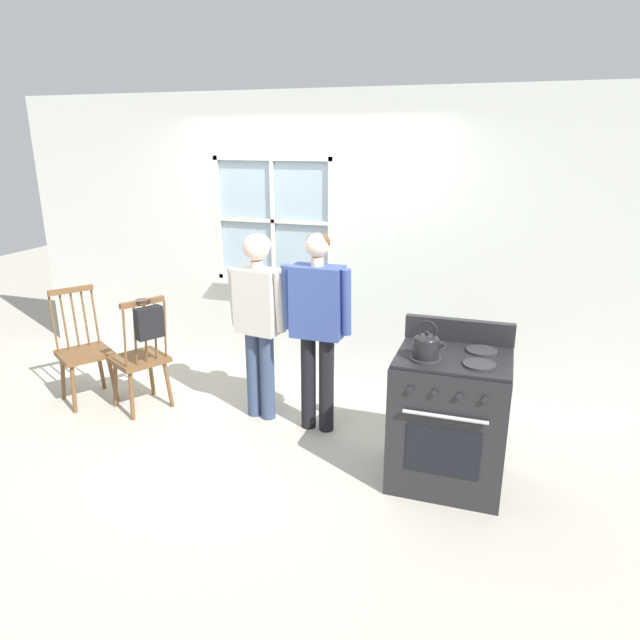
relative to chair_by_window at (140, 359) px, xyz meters
The scene contains 10 objects.
ground_plane 1.25m from the chair_by_window, ahead, with size 16.00×16.00×0.00m, color #B2AD9E.
wall_back 1.95m from the chair_by_window, 47.27° to the left, with size 6.40×0.16×2.70m.
chair_by_window is the anchor object (origin of this frame).
chair_near_wall 0.58m from the chair_by_window, behind, with size 0.56×0.57×1.02m.
person_elderly_left 1.18m from the chair_by_window, ahead, with size 0.52×0.26×1.57m.
person_teen_center 1.66m from the chair_by_window, ahead, with size 0.55×0.21×1.61m.
stove 2.67m from the chair_by_window, ahead, with size 0.74×0.68×1.08m.
kettle 2.59m from the chair_by_window, ahead, with size 0.21×0.17×0.25m.
potted_plant 1.54m from the chair_by_window, 54.77° to the left, with size 0.14×0.14×0.21m.
handbag 0.46m from the chair_by_window, 28.84° to the right, with size 0.25×0.24×0.31m.
Camera 1 is at (1.77, -3.73, 2.27)m, focal length 32.00 mm.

